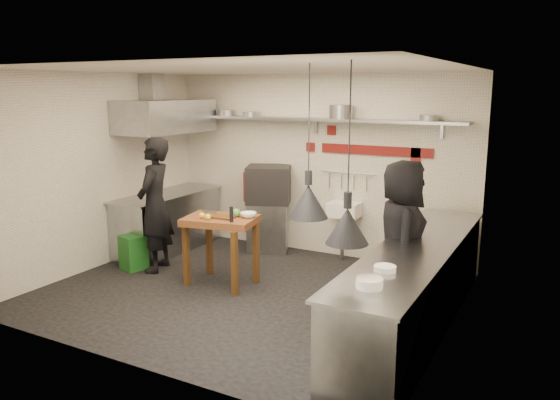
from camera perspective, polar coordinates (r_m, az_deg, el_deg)
The scene contains 47 objects.
floor at distance 7.10m, azimuth -3.51°, elevation -9.68°, with size 5.00×5.00×0.00m, color black.
ceiling at distance 6.62m, azimuth -3.81°, elevation 13.53°, with size 5.00×5.00×0.00m, color silver.
wall_back at distance 8.55m, azimuth 3.85°, elevation 3.66°, with size 5.00×0.04×2.80m, color silver.
wall_front at distance 5.10m, azimuth -16.26°, elevation -2.14°, with size 5.00×0.04×2.80m, color silver.
wall_left at distance 8.31m, azimuth -18.45°, elevation 2.87°, with size 0.04×4.20×2.80m, color silver.
wall_right at distance 5.81m, azimuth 17.72°, elevation -0.59°, with size 0.04×4.20×2.80m, color silver.
red_band_horiz at distance 8.15m, azimuth 9.92°, elevation 5.11°, with size 1.70×0.02×0.14m, color maroon.
red_band_vert at distance 8.05m, azimuth 13.84°, elevation 1.42°, with size 0.14×0.02×1.10m, color maroon.
red_tile_a at distance 8.38m, azimuth 5.41°, elevation 7.26°, with size 0.14×0.02×0.14m, color maroon.
red_tile_b at distance 8.54m, azimuth 3.20°, elevation 5.55°, with size 0.14×0.02×0.14m, color maroon.
back_shelf at distance 8.32m, azimuth 3.39°, elevation 8.43°, with size 4.60×0.34×0.04m, color gray.
shelf_bracket_left at distance 9.41m, azimuth -6.86°, elevation 8.12°, with size 0.04×0.06×0.24m, color gray.
shelf_bracket_mid at distance 8.46m, azimuth 3.82°, elevation 7.80°, with size 0.04×0.06×0.24m, color gray.
shelf_bracket_right at distance 7.86m, azimuth 16.60°, elevation 7.07°, with size 0.04×0.06×0.24m, color gray.
pan_far_left at distance 9.08m, azimuth -5.57°, elevation 9.07°, with size 0.28×0.28×0.09m, color gray.
pan_mid_left at distance 8.84m, azimuth -3.11°, elevation 8.97°, with size 0.25×0.25×0.07m, color gray.
stock_pot at distance 8.13m, azimuth 6.37°, elevation 9.16°, with size 0.35×0.35×0.20m, color gray.
pan_right at distance 7.74m, azimuth 15.28°, elevation 8.27°, with size 0.25×0.25×0.08m, color gray.
oven_stand at distance 8.79m, azimuth -1.26°, elevation -2.75°, with size 0.62×0.57×0.80m, color gray.
combi_oven at distance 8.61m, azimuth -1.20°, elevation 1.65°, with size 0.67×0.63×0.58m, color black.
oven_door at distance 8.37m, azimuth -2.16°, elevation 1.37°, with size 0.50×0.03×0.46m, color maroon.
oven_glass at distance 8.37m, azimuth -2.44°, elevation 1.35°, with size 0.34×0.02×0.34m, color black.
hand_sink at distance 8.28m, azimuth 6.73°, elevation -1.00°, with size 0.46×0.34×0.22m, color white.
sink_tap at distance 8.25m, azimuth 6.76°, elevation 0.22°, with size 0.03×0.03×0.14m, color gray.
sink_drain at distance 8.35m, azimuth 6.55°, elevation -4.00°, with size 0.06×0.06×0.66m, color gray.
utensil_rail at distance 8.31m, azimuth 7.17°, elevation 2.82°, with size 0.02×0.02×0.90m, color gray.
counter_right at distance 6.15m, azimuth 13.94°, elevation -8.96°, with size 0.70×3.80×0.90m, color gray.
counter_right_top at distance 6.00m, azimuth 14.15°, elevation -4.80°, with size 0.76×3.90×0.03m, color gray.
plate_stack at distance 4.67m, azimuth 9.32°, elevation -8.55°, with size 0.23×0.23×0.09m, color white.
small_bowl_right at distance 5.12m, azimuth 10.90°, elevation -7.03°, with size 0.20×0.20×0.05m, color white.
counter_left at distance 9.00m, azimuth -11.67°, elevation -2.32°, with size 0.70×1.90×0.90m, color gray.
counter_left_top at distance 8.90m, azimuth -11.79°, elevation 0.59°, with size 0.76×2.00×0.03m, color gray.
extractor_hood at distance 8.72m, azimuth -11.87°, elevation 8.55°, with size 0.78×1.60×0.50m, color gray.
hood_duct at distance 8.88m, azimuth -13.24°, elevation 11.12°, with size 0.28×0.28×0.50m, color gray.
green_bin at distance 8.20m, azimuth -15.06°, elevation -5.29°, with size 0.32×0.32×0.50m, color #19581C.
prep_table at distance 7.30m, azimuth -6.17°, elevation -5.30°, with size 0.92×0.64×0.92m, color brown, non-canonical shape.
cutting_board at distance 7.14m, azimuth -5.99°, elevation -1.76°, with size 0.32×0.22×0.03m, color #4D2F14.
pepper_mill at distance 6.88m, azimuth -5.10°, elevation -1.51°, with size 0.05×0.05×0.20m, color black.
lemon_a at distance 7.14m, azimuth -8.16°, elevation -1.59°, with size 0.07×0.07×0.07m, color yellow.
lemon_b at distance 7.05m, azimuth -7.55°, elevation -1.76°, with size 0.08×0.08×0.08m, color yellow.
veg_ball at distance 7.18m, azimuth -4.61°, elevation -1.35°, with size 0.11×0.11×0.11m, color #4E8D3C.
steel_tray at distance 7.43m, azimuth -7.40°, elevation -1.26°, with size 0.17×0.11×0.03m, color gray.
bowl at distance 7.13m, azimuth -3.33°, elevation -1.57°, with size 0.21×0.21×0.07m, color white.
heat_lamp_near at distance 5.17m, azimuth 3.04°, elevation 6.03°, with size 0.39×0.39×1.46m, color black, non-canonical shape.
heat_lamp_far at distance 4.61m, azimuth 7.22°, elevation 4.74°, with size 0.38×0.38×1.54m, color black, non-canonical shape.
chef_left at distance 7.91m, azimuth -12.94°, elevation -0.50°, with size 0.70×0.46×1.91m, color black.
chef_right at distance 6.41m, azimuth 12.59°, elevation -3.86°, with size 0.88×0.57×1.79m, color black.
Camera 1 is at (3.52, -5.60, 2.56)m, focal length 35.00 mm.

